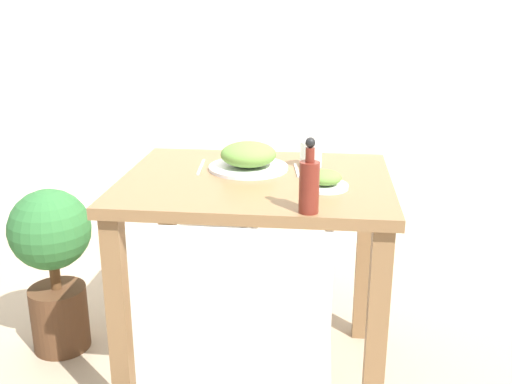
{
  "coord_description": "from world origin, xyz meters",
  "views": [
    {
      "loc": [
        0.21,
        -1.87,
        1.31
      ],
      "look_at": [
        0.0,
        0.0,
        0.7
      ],
      "focal_mm": 42.0,
      "sensor_mm": 36.0,
      "label": 1
    }
  ],
  "objects": [
    {
      "name": "dining_table",
      "position": [
        0.0,
        0.0,
        0.61
      ],
      "size": [
        0.88,
        0.7,
        0.75
      ],
      "color": "olive",
      "rests_on": "ground_plane"
    },
    {
      "name": "chair_far",
      "position": [
        0.08,
        0.73,
        0.5
      ],
      "size": [
        0.42,
        0.42,
        0.89
      ],
      "color": "silver",
      "rests_on": "ground_plane"
    },
    {
      "name": "food_plate",
      "position": [
        -0.04,
        0.1,
        0.79
      ],
      "size": [
        0.27,
        0.27,
        0.09
      ],
      "color": "white",
      "rests_on": "dining_table"
    },
    {
      "name": "side_plate",
      "position": [
        0.22,
        -0.09,
        0.77
      ],
      "size": [
        0.15,
        0.15,
        0.06
      ],
      "color": "white",
      "rests_on": "dining_table"
    },
    {
      "name": "sauce_bottle",
      "position": [
        0.18,
        -0.31,
        0.83
      ],
      "size": [
        0.06,
        0.06,
        0.21
      ],
      "color": "maroon",
      "rests_on": "dining_table"
    },
    {
      "name": "fork_utensil",
      "position": [
        -0.2,
        0.1,
        0.75
      ],
      "size": [
        0.03,
        0.19,
        0.0
      ],
      "rotation": [
        0.0,
        0.0,
        1.66
      ],
      "color": "silver",
      "rests_on": "dining_table"
    },
    {
      "name": "ground_plane",
      "position": [
        0.0,
        0.0,
        0.0
      ],
      "size": [
        16.0,
        16.0,
        0.0
      ],
      "primitive_type": "plane",
      "color": "tan"
    },
    {
      "name": "chair_near",
      "position": [
        0.04,
        -0.71,
        0.5
      ],
      "size": [
        0.42,
        0.42,
        0.89
      ],
      "rotation": [
        0.0,
        0.0,
        3.14
      ],
      "color": "silver",
      "rests_on": "ground_plane"
    },
    {
      "name": "spoon_utensil",
      "position": [
        0.13,
        0.1,
        0.75
      ],
      "size": [
        0.03,
        0.16,
        0.0
      ],
      "rotation": [
        0.0,
        0.0,
        1.7
      ],
      "color": "silver",
      "rests_on": "dining_table"
    },
    {
      "name": "drink_cup",
      "position": [
        0.17,
        0.15,
        0.79
      ],
      "size": [
        0.08,
        0.08,
        0.09
      ],
      "color": "white",
      "rests_on": "dining_table"
    },
    {
      "name": "potted_plant_left",
      "position": [
        -0.78,
        0.08,
        0.38
      ],
      "size": [
        0.3,
        0.3,
        0.65
      ],
      "color": "#51331E",
      "rests_on": "ground_plane"
    }
  ]
}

